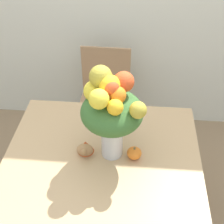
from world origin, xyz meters
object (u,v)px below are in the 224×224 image
pumpkin (134,153)px  turkey_figurine (85,148)px  flower_vase (111,110)px  dining_chair_near_window (104,102)px

pumpkin → turkey_figurine: 0.28m
flower_vase → dining_chair_near_window: (-0.13, 0.83, -0.60)m
dining_chair_near_window → flower_vase: bearing=-79.7°
flower_vase → turkey_figurine: (-0.15, -0.01, -0.28)m
flower_vase → turkey_figurine: size_ratio=4.30×
flower_vase → pumpkin: 0.31m
flower_vase → dining_chair_near_window: bearing=99.0°
turkey_figurine → dining_chair_near_window: dining_chair_near_window is taller
flower_vase → pumpkin: size_ratio=6.60×
pumpkin → dining_chair_near_window: bearing=107.0°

